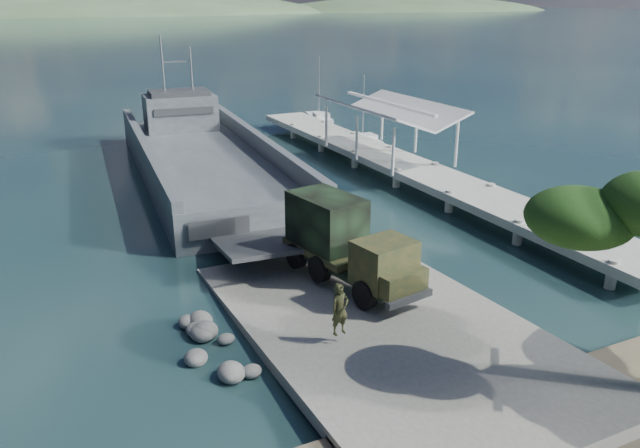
{
  "coord_description": "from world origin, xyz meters",
  "views": [
    {
      "loc": [
        -11.65,
        -19.34,
        12.41
      ],
      "look_at": [
        0.63,
        6.0,
        2.2
      ],
      "focal_mm": 35.0,
      "sensor_mm": 36.0,
      "label": 1
    }
  ],
  "objects": [
    {
      "name": "ground",
      "position": [
        0.0,
        0.0,
        0.0
      ],
      "size": [
        1400.0,
        1400.0,
        0.0
      ],
      "primitive_type": "plane",
      "color": "#173037",
      "rests_on": "ground"
    },
    {
      "name": "boat_ramp",
      "position": [
        0.0,
        -1.0,
        0.25
      ],
      "size": [
        10.0,
        18.0,
        0.5
      ],
      "primitive_type": "cube",
      "color": "slate",
      "rests_on": "ground"
    },
    {
      "name": "pier",
      "position": [
        13.0,
        18.77,
        1.6
      ],
      "size": [
        6.4,
        44.0,
        6.1
      ],
      "color": "gray",
      "rests_on": "ground"
    },
    {
      "name": "shoreline_rocks",
      "position": [
        -6.2,
        0.5,
        0.0
      ],
      "size": [
        3.2,
        5.6,
        0.9
      ],
      "primitive_type": null,
      "color": "#575654",
      "rests_on": "ground"
    },
    {
      "name": "sailboat_near",
      "position": [
        15.99,
        28.77,
        0.34
      ],
      "size": [
        1.73,
        5.25,
        6.32
      ],
      "rotation": [
        0.0,
        0.0,
        -0.04
      ],
      "color": "silver",
      "rests_on": "ground"
    },
    {
      "name": "military_truck",
      "position": [
        0.51,
        3.25,
        2.28
      ],
      "size": [
        3.66,
        7.99,
        3.57
      ],
      "rotation": [
        0.0,
        0.0,
        0.18
      ],
      "color": "black",
      "rests_on": "boat_ramp"
    },
    {
      "name": "landing_craft",
      "position": [
        0.14,
        24.34,
        0.85
      ],
      "size": [
        11.32,
        35.39,
        10.36
      ],
      "rotation": [
        0.0,
        0.0,
        -0.08
      ],
      "color": "#3F454A",
      "rests_on": "ground"
    },
    {
      "name": "distant_headlands",
      "position": [
        50.0,
        560.0,
        0.0
      ],
      "size": [
        1000.0,
        240.0,
        48.0
      ],
      "primitive_type": null,
      "color": "#3B5434",
      "rests_on": "ground"
    },
    {
      "name": "soldier",
      "position": [
        -2.27,
        -1.62,
        1.49
      ],
      "size": [
        0.79,
        0.58,
        1.98
      ],
      "primitive_type": "imported",
      "rotation": [
        0.0,
        0.0,
        0.15
      ],
      "color": "black",
      "rests_on": "boat_ramp"
    },
    {
      "name": "sailboat_far",
      "position": [
        16.94,
        39.85,
        0.38
      ],
      "size": [
        2.85,
        6.04,
        7.09
      ],
      "rotation": [
        0.0,
        0.0,
        -0.21
      ],
      "color": "silver",
      "rests_on": "ground"
    }
  ]
}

